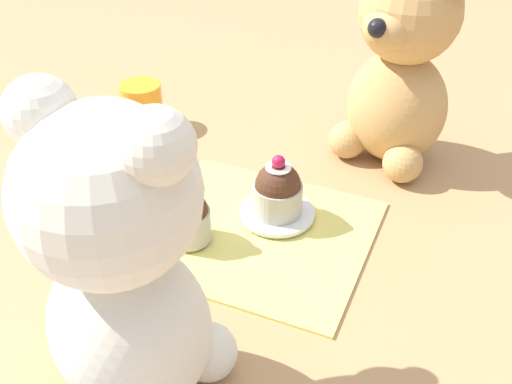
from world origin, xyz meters
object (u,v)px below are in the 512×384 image
Objects in this scene: juice_glass at (142,105)px; cupcake_near_cream_bear at (188,217)px; teddy_bear_cream at (123,264)px; teddy_bear_tan at (401,67)px; saucer_plate at (277,213)px; cupcake_near_tan_bear at (278,191)px.

cupcake_near_cream_bear is at bearing 132.03° from juice_glass.
cupcake_near_cream_bear is 1.13× the size of juice_glass.
teddy_bear_cream reaches higher than juice_glass.
teddy_bear_tan is 4.14× the size of juice_glass.
teddy_bear_tan is 0.23m from saucer_plate.
juice_glass reaches higher than saucer_plate.
teddy_bear_cream reaches higher than teddy_bear_tan.
cupcake_near_tan_bear is (-0.02, -0.25, -0.09)m from teddy_bear_cream.
saucer_plate is at bearing -95.41° from teddy_bear_tan.
cupcake_near_tan_bear is (0.08, 0.18, -0.09)m from teddy_bear_tan.
cupcake_near_tan_bear is at bearing -89.85° from teddy_bear_cream.
saucer_plate is at bearing -133.73° from cupcake_near_cream_bear.
cupcake_near_tan_bear is 0.28m from juice_glass.
teddy_bear_tan is 3.07× the size of saucer_plate.
teddy_bear_cream reaches higher than saucer_plate.
teddy_bear_cream is 3.76× the size of cupcake_near_cream_bear.
cupcake_near_cream_bear is 0.84× the size of saucer_plate.
saucer_plate is 0.28m from juice_glass.
juice_glass is (0.18, -0.20, -0.00)m from cupcake_near_cream_bear.
teddy_bear_cream is 0.28m from saucer_plate.
teddy_bear_cream is 4.27× the size of juice_glass.
cupcake_near_cream_bear is at bearing -69.02° from teddy_bear_cream.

